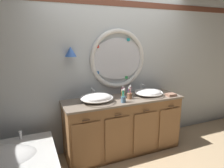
# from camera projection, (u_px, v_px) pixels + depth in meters

# --- Properties ---
(ground_plane) EXTENTS (14.00, 14.00, 0.00)m
(ground_plane) POSITION_uv_depth(u_px,v_px,m) (130.00, 159.00, 3.06)
(ground_plane) COLOR tan
(back_wall_assembly) EXTENTS (6.40, 0.26, 2.60)m
(back_wall_assembly) POSITION_uv_depth(u_px,v_px,m) (115.00, 68.00, 3.29)
(back_wall_assembly) COLOR silver
(back_wall_assembly) RESTS_ON ground_plane
(vanity_counter) EXTENTS (1.87, 0.61, 0.89)m
(vanity_counter) POSITION_uv_depth(u_px,v_px,m) (123.00, 125.00, 3.20)
(vanity_counter) COLOR olive
(vanity_counter) RESTS_ON ground_plane
(sink_basin_left) EXTENTS (0.48, 0.48, 0.14)m
(sink_basin_left) POSITION_uv_depth(u_px,v_px,m) (97.00, 98.00, 2.89)
(sink_basin_left) COLOR white
(sink_basin_left) RESTS_ON vanity_counter
(sink_basin_right) EXTENTS (0.45, 0.45, 0.10)m
(sink_basin_right) POSITION_uv_depth(u_px,v_px,m) (149.00, 92.00, 3.24)
(sink_basin_right) COLOR white
(sink_basin_right) RESTS_ON vanity_counter
(faucet_set_left) EXTENTS (0.23, 0.15, 0.16)m
(faucet_set_left) POSITION_uv_depth(u_px,v_px,m) (92.00, 94.00, 3.09)
(faucet_set_left) COLOR silver
(faucet_set_left) RESTS_ON vanity_counter
(faucet_set_right) EXTENTS (0.24, 0.14, 0.15)m
(faucet_set_right) POSITION_uv_depth(u_px,v_px,m) (141.00, 89.00, 3.44)
(faucet_set_right) COLOR silver
(faucet_set_right) RESTS_ON vanity_counter
(toothbrush_holder_left) EXTENTS (0.08, 0.08, 0.21)m
(toothbrush_holder_left) POSITION_uv_depth(u_px,v_px,m) (123.00, 99.00, 2.89)
(toothbrush_holder_left) COLOR slate
(toothbrush_holder_left) RESTS_ON vanity_counter
(toothbrush_holder_right) EXTENTS (0.08, 0.08, 0.22)m
(toothbrush_holder_right) POSITION_uv_depth(u_px,v_px,m) (130.00, 95.00, 3.07)
(toothbrush_holder_right) COLOR #996647
(toothbrush_holder_right) RESTS_ON vanity_counter
(soap_dispenser) EXTENTS (0.06, 0.07, 0.17)m
(soap_dispenser) POSITION_uv_depth(u_px,v_px,m) (123.00, 91.00, 3.23)
(soap_dispenser) COLOR pink
(soap_dispenser) RESTS_ON vanity_counter
(folded_hand_towel) EXTENTS (0.15, 0.13, 0.04)m
(folded_hand_towel) POSITION_uv_depth(u_px,v_px,m) (171.00, 95.00, 3.23)
(folded_hand_towel) COLOR #936B56
(folded_hand_towel) RESTS_ON vanity_counter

